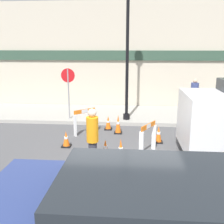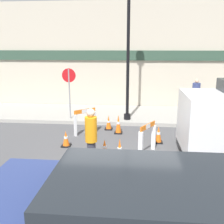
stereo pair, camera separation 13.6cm
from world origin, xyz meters
TOP-DOWN VIEW (x-y plane):
  - ground_plane at (0.00, 0.00)m, footprint 60.00×60.00m
  - sidewalk_slab at (0.00, 6.15)m, footprint 18.00×3.30m
  - storefront_facade at (0.00, 7.88)m, footprint 18.00×0.22m
  - streetlamp_post at (-0.08, 5.01)m, footprint 0.44×0.44m
  - stop_sign at (-2.60, 4.95)m, footprint 0.60×0.06m
  - barricade_0 at (0.67, 1.64)m, footprint 0.57×0.83m
  - barricade_1 at (-1.61, 3.33)m, footprint 0.77×0.69m
  - traffic_cone_0 at (-2.00, 2.00)m, footprint 0.30×0.30m
  - traffic_cone_1 at (1.10, 2.64)m, footprint 0.30×0.30m
  - traffic_cone_2 at (-0.14, 0.91)m, footprint 0.30×0.30m
  - traffic_cone_3 at (-0.62, 1.30)m, footprint 0.30×0.30m
  - traffic_cone_4 at (-0.78, 3.97)m, footprint 0.30×0.30m
  - traffic_cone_5 at (-0.36, 3.53)m, footprint 0.30×0.30m
  - person_worker at (-0.86, 0.40)m, footprint 0.36×0.36m
  - person_pedestrian at (3.16, 6.74)m, footprint 0.41×0.41m

SIDE VIEW (x-z plane):
  - ground_plane at x=0.00m, z-range 0.00..0.00m
  - sidewalk_slab at x=0.00m, z-range 0.00..0.15m
  - traffic_cone_3 at x=-0.62m, z-range -0.01..0.52m
  - traffic_cone_0 at x=-2.00m, z-range -0.01..0.53m
  - traffic_cone_4 at x=-0.78m, z-range -0.01..0.56m
  - traffic_cone_1 at x=1.10m, z-range -0.01..0.59m
  - traffic_cone_2 at x=-0.14m, z-range -0.01..0.71m
  - traffic_cone_5 at x=-0.36m, z-range -0.01..0.72m
  - barricade_0 at x=0.67m, z-range 0.05..1.02m
  - barricade_1 at x=-1.61m, z-range 0.05..1.02m
  - person_worker at x=-0.86m, z-range 0.08..1.78m
  - person_pedestrian at x=3.16m, z-range 0.20..1.79m
  - stop_sign at x=-2.60m, z-range 0.53..2.73m
  - storefront_facade at x=0.00m, z-range 0.00..5.50m
  - streetlamp_post at x=-0.08m, z-range 0.99..7.42m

